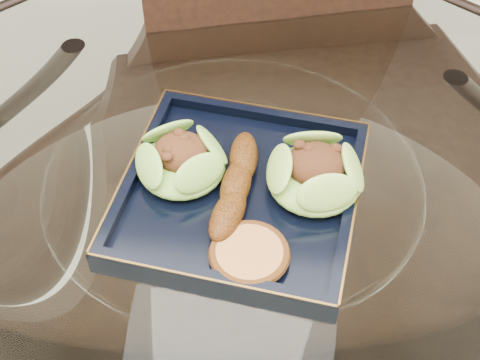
# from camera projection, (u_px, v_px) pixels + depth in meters

# --- Properties ---
(dining_table) EXTENTS (1.13, 1.13, 0.77)m
(dining_table) POSITION_uv_depth(u_px,v_px,m) (234.00, 283.00, 0.91)
(dining_table) COLOR white
(dining_table) RESTS_ON ground
(dining_chair) EXTENTS (0.56, 0.56, 1.03)m
(dining_chair) POSITION_uv_depth(u_px,v_px,m) (291.00, 152.00, 1.11)
(dining_chair) COLOR black
(dining_chair) RESTS_ON ground
(navy_plate) EXTENTS (0.30, 0.30, 0.02)m
(navy_plate) POSITION_uv_depth(u_px,v_px,m) (240.00, 197.00, 0.79)
(navy_plate) COLOR black
(navy_plate) RESTS_ON dining_table
(lettuce_wrap_left) EXTENTS (0.12, 0.12, 0.04)m
(lettuce_wrap_left) POSITION_uv_depth(u_px,v_px,m) (181.00, 162.00, 0.78)
(lettuce_wrap_left) COLOR #74AF32
(lettuce_wrap_left) RESTS_ON navy_plate
(lettuce_wrap_right) EXTENTS (0.13, 0.13, 0.04)m
(lettuce_wrap_right) POSITION_uv_depth(u_px,v_px,m) (315.00, 176.00, 0.77)
(lettuce_wrap_right) COLOR #61982C
(lettuce_wrap_right) RESTS_ON navy_plate
(roasted_plantain) EXTENTS (0.05, 0.16, 0.03)m
(roasted_plantain) POSITION_uv_depth(u_px,v_px,m) (236.00, 185.00, 0.77)
(roasted_plantain) COLOR #67330A
(roasted_plantain) RESTS_ON navy_plate
(crumb_patty) EXTENTS (0.10, 0.10, 0.01)m
(crumb_patty) POSITION_uv_depth(u_px,v_px,m) (249.00, 255.00, 0.71)
(crumb_patty) COLOR #C77D42
(crumb_patty) RESTS_ON navy_plate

